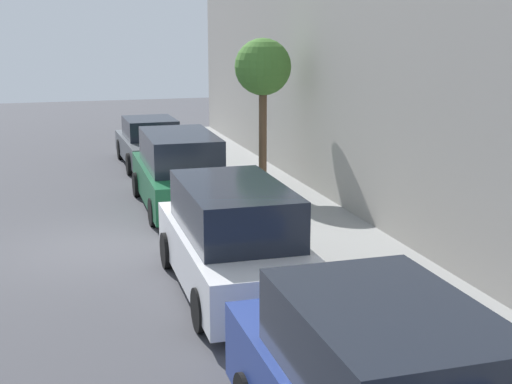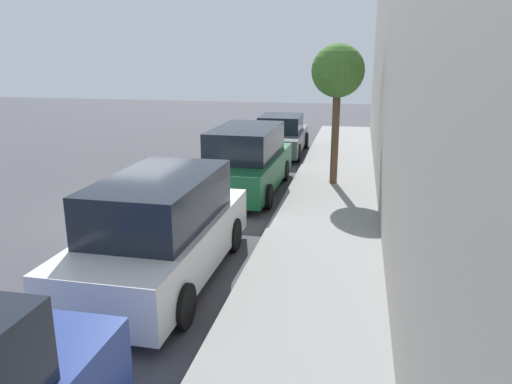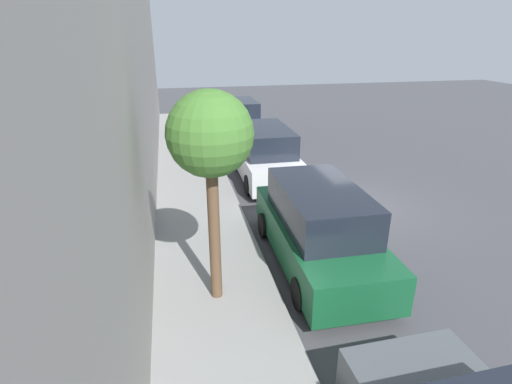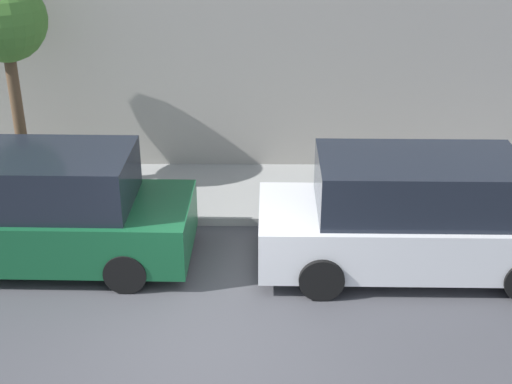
% 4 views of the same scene
% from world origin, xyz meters
% --- Properties ---
extents(ground_plane, '(60.00, 60.00, 0.00)m').
position_xyz_m(ground_plane, '(0.00, 0.00, 0.00)').
color(ground_plane, '#424247').
extents(sidewalk, '(2.50, 32.00, 0.15)m').
position_xyz_m(sidewalk, '(4.75, 0.00, 0.07)').
color(sidewalk, gray).
rests_on(sidewalk, ground_plane).
extents(parked_minivan_second, '(2.02, 4.92, 1.90)m').
position_xyz_m(parked_minivan_second, '(2.10, -3.15, 0.92)').
color(parked_minivan_second, silver).
rests_on(parked_minivan_second, ground_plane).
extents(parked_minivan_third, '(2.02, 4.94, 1.90)m').
position_xyz_m(parked_minivan_third, '(2.28, 2.84, 0.92)').
color(parked_minivan_third, '#14512D').
rests_on(parked_minivan_third, ground_plane).
extents(parked_sedan_fourth, '(1.92, 4.53, 1.54)m').
position_xyz_m(parked_sedan_fourth, '(2.37, 8.69, 0.72)').
color(parked_sedan_fourth, '#4C5156').
rests_on(parked_sedan_fourth, ground_plane).
extents(street_tree, '(1.51, 1.51, 4.05)m').
position_xyz_m(street_tree, '(4.75, 3.80, 3.37)').
color(street_tree, brown).
rests_on(street_tree, sidewalk).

